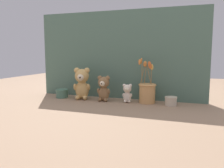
% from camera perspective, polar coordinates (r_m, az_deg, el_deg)
% --- Properties ---
extents(ground_plane, '(4.00, 4.00, 0.00)m').
position_cam_1_polar(ground_plane, '(1.77, -0.22, -4.33)').
color(ground_plane, '#8E7056').
extents(backdrop_wall, '(1.37, 0.02, 0.69)m').
position_cam_1_polar(backdrop_wall, '(1.89, 1.53, 6.97)').
color(backdrop_wall, '#4C6B5B').
rests_on(backdrop_wall, ground).
extents(teddy_bear_large, '(0.14, 0.13, 0.25)m').
position_cam_1_polar(teddy_bear_large, '(1.87, -7.24, 0.28)').
color(teddy_bear_large, tan).
rests_on(teddy_bear_large, ground).
extents(teddy_bear_medium, '(0.11, 0.10, 0.19)m').
position_cam_1_polar(teddy_bear_medium, '(1.79, -2.03, -0.92)').
color(teddy_bear_medium, olive).
rests_on(teddy_bear_medium, ground).
extents(teddy_bear_small, '(0.08, 0.07, 0.14)m').
position_cam_1_polar(teddy_bear_small, '(1.75, 3.69, -2.11)').
color(teddy_bear_small, beige).
rests_on(teddy_bear_small, ground).
extents(flower_vase, '(0.14, 0.14, 0.33)m').
position_cam_1_polar(flower_vase, '(1.74, 8.47, -1.70)').
color(flower_vase, tan).
rests_on(flower_vase, ground).
extents(decorative_tin_tall, '(0.10, 0.10, 0.07)m').
position_cam_1_polar(decorative_tin_tall, '(1.98, -11.94, -2.23)').
color(decorative_tin_tall, '#47705B').
rests_on(decorative_tin_tall, ground).
extents(decorative_tin_short, '(0.08, 0.08, 0.06)m').
position_cam_1_polar(decorative_tin_short, '(1.70, 13.98, -4.00)').
color(decorative_tin_short, beige).
rests_on(decorative_tin_short, ground).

